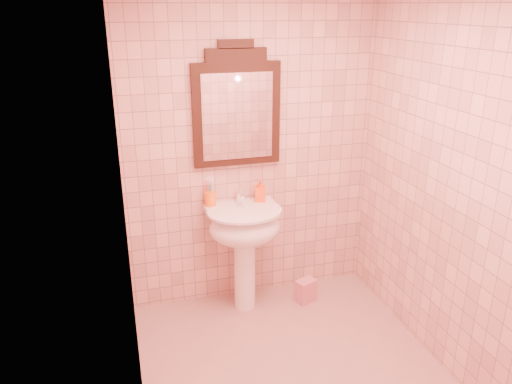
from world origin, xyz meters
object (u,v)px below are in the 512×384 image
object	(u,v)px
pedestal_sink	(245,234)
toothbrush_cup	(210,199)
mirror	(237,109)
towel	(306,291)
soap_dispenser	(260,190)

from	to	relation	value
pedestal_sink	toothbrush_cup	size ratio (longest dim) A/B	4.18
mirror	towel	size ratio (longest dim) A/B	4.77
pedestal_sink	soap_dispenser	world-z (taller)	soap_dispenser
mirror	toothbrush_cup	world-z (taller)	mirror
mirror	towel	bearing A→B (deg)	-27.89
toothbrush_cup	towel	bearing A→B (deg)	-17.11
pedestal_sink	towel	xyz separation A→B (m)	(0.51, -0.07, -0.56)
mirror	towel	world-z (taller)	mirror
toothbrush_cup	soap_dispenser	distance (m)	0.40
toothbrush_cup	towel	xyz separation A→B (m)	(0.74, -0.23, -0.82)
pedestal_sink	towel	world-z (taller)	pedestal_sink
towel	soap_dispenser	bearing A→B (deg)	148.04
toothbrush_cup	mirror	bearing A→B (deg)	9.82
pedestal_sink	soap_dispenser	size ratio (longest dim) A/B	4.77
pedestal_sink	towel	distance (m)	0.76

